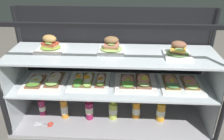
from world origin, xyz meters
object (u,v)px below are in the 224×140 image
Objects in this scene: open_sandwich_tray_mid_right at (181,83)px; juice_bottle_back_right at (64,108)px; plated_roll_sandwich_center at (50,45)px; plated_roll_sandwich_mid_right at (178,51)px; juice_bottle_front_fourth at (89,109)px; open_sandwich_tray_near_right_corner at (136,82)px; kitchen_scissors at (48,124)px; plated_roll_sandwich_far_right at (111,47)px; juice_bottle_back_left at (42,107)px; open_sandwich_tray_mid_left at (46,81)px; open_sandwich_tray_near_left_corner at (89,81)px; juice_bottle_front_middle at (136,109)px; juice_bottle_front_right_end at (113,110)px; juice_bottle_front_left_end at (161,111)px.

juice_bottle_back_right is at bearing -179.16° from open_sandwich_tray_mid_right.
plated_roll_sandwich_center is 0.55m from juice_bottle_back_right.
plated_roll_sandwich_mid_right is 0.87× the size of juice_bottle_front_fourth.
open_sandwich_tray_near_right_corner is at bearing 3.11° from juice_bottle_front_fourth.
juice_bottle_front_fourth reaches higher than kitchen_scissors.
juice_bottle_back_right reaches higher than kitchen_scissors.
plated_roll_sandwich_far_right reaches higher than juice_bottle_back_left.
kitchen_scissors is at bearing -87.33° from open_sandwich_tray_mid_left.
open_sandwich_tray_mid_left is at bearing -175.20° from open_sandwich_tray_near_left_corner.
open_sandwich_tray_mid_right reaches higher than open_sandwich_tray_near_right_corner.
kitchen_scissors is (0.08, -0.13, -0.08)m from juice_bottle_back_left.
juice_bottle_front_fourth reaches higher than juice_bottle_front_middle.
juice_bottle_front_right_end is at bearing -4.42° from plated_roll_sandwich_center.
open_sandwich_tray_near_right_corner is at bearing 176.38° from juice_bottle_front_left_end.
plated_roll_sandwich_far_right is 0.59m from open_sandwich_tray_mid_left.
plated_roll_sandwich_center is 1.29× the size of kitchen_scissors.
open_sandwich_tray_mid_left is 2.01× the size of kitchen_scissors.
kitchen_scissors is at bearing -169.97° from open_sandwich_tray_near_right_corner.
plated_roll_sandwich_far_right is 0.93× the size of juice_bottle_front_middle.
open_sandwich_tray_near_right_corner is (0.37, 0.00, 0.00)m from open_sandwich_tray_near_left_corner.
juice_bottle_back_right is 0.21m from juice_bottle_front_fourth.
juice_bottle_back_right is at bearing -174.35° from plated_roll_sandwich_far_right.
plated_roll_sandwich_far_right is 1.03× the size of plated_roll_sandwich_mid_right.
juice_bottle_back_left is (-0.08, 0.04, -0.28)m from open_sandwich_tray_mid_left.
juice_bottle_front_left_end reaches higher than juice_bottle_front_right_end.
open_sandwich_tray_mid_left is 0.97m from juice_bottle_front_left_end.
juice_bottle_back_right is (-0.40, -0.04, -0.55)m from plated_roll_sandwich_far_right.
plated_roll_sandwich_center is 0.46m from plated_roll_sandwich_far_right.
plated_roll_sandwich_mid_right is 0.91× the size of juice_bottle_front_middle.
plated_roll_sandwich_center reaches higher than juice_bottle_back_right.
plated_roll_sandwich_center is 0.66m from kitchen_scissors.
juice_bottle_front_right_end is (0.01, -0.03, -0.56)m from plated_roll_sandwich_far_right.
juice_bottle_back_right is at bearing 5.33° from open_sandwich_tray_mid_left.
plated_roll_sandwich_center is at bearing 177.08° from juice_bottle_front_left_end.
plated_roll_sandwich_far_right is at bearing 7.06° from open_sandwich_tray_near_left_corner.
plated_roll_sandwich_far_right reaches higher than juice_bottle_front_fourth.
plated_roll_sandwich_mid_right reaches higher than juice_bottle_back_right.
open_sandwich_tray_near_right_corner is 1.41× the size of juice_bottle_back_right.
juice_bottle_back_right is 0.61m from juice_bottle_front_middle.
open_sandwich_tray_near_left_corner is 1.38× the size of juice_bottle_front_left_end.
open_sandwich_tray_mid_left is 1.00× the size of open_sandwich_tray_near_right_corner.
plated_roll_sandwich_center is 1.00× the size of juice_bottle_front_right_end.
plated_roll_sandwich_center is at bearing 143.02° from juice_bottle_back_right.
plated_roll_sandwich_far_right is at bearing 172.66° from plated_roll_sandwich_mid_right.
plated_roll_sandwich_mid_right is 0.40m from open_sandwich_tray_near_right_corner.
juice_bottle_back_right is at bearing 178.57° from plated_roll_sandwich_mid_right.
plated_roll_sandwich_far_right reaches higher than juice_bottle_front_middle.
juice_bottle_back_right is (0.12, 0.01, -0.26)m from open_sandwich_tray_mid_left.
juice_bottle_front_fourth reaches higher than juice_bottle_front_right_end.
juice_bottle_front_fourth is at bearing -174.64° from juice_bottle_front_middle.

